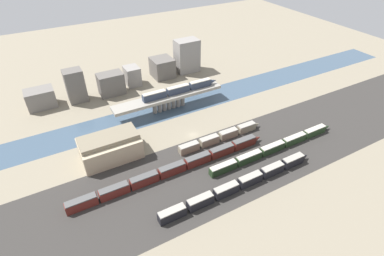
# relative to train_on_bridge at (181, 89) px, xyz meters

# --- Properties ---
(ground_plane) EXTENTS (400.00, 400.00, 0.00)m
(ground_plane) POSITION_rel_train_on_bridge_xyz_m (-7.05, -26.25, -9.97)
(ground_plane) COLOR gray
(railbed_yard) EXTENTS (280.00, 42.00, 0.01)m
(railbed_yard) POSITION_rel_train_on_bridge_xyz_m (-7.05, -50.25, -9.97)
(railbed_yard) COLOR #33302D
(railbed_yard) RESTS_ON ground
(river_water) EXTENTS (320.00, 18.79, 0.01)m
(river_water) POSITION_rel_train_on_bridge_xyz_m (-7.05, 0.00, -9.97)
(river_water) COLOR #3D5166
(river_water) RESTS_ON ground
(bridge) EXTENTS (59.28, 8.34, 8.08)m
(bridge) POSITION_rel_train_on_bridge_xyz_m (-7.05, 0.00, -3.63)
(bridge) COLOR gray
(bridge) RESTS_ON ground
(train_on_bridge) EXTENTS (43.13, 2.96, 3.87)m
(train_on_bridge) POSITION_rel_train_on_bridge_xyz_m (0.00, 0.00, 0.00)
(train_on_bridge) COLOR #2D384C
(train_on_bridge) RESTS_ON bridge
(train_yard_near) EXTENTS (68.31, 3.09, 4.01)m
(train_yard_near) POSITION_rel_train_on_bridge_xyz_m (-7.38, -63.74, -8.00)
(train_yard_near) COLOR black
(train_yard_near) RESTS_ON ground
(train_yard_mid) EXTENTS (67.20, 2.82, 3.62)m
(train_yard_mid) POSITION_rel_train_on_bridge_xyz_m (18.60, -53.30, -8.20)
(train_yard_mid) COLOR #23381E
(train_yard_mid) RESTS_ON ground
(train_yard_far) EXTENTS (85.46, 3.17, 4.03)m
(train_yard_far) POSITION_rel_train_on_bridge_xyz_m (-25.35, -44.34, -7.99)
(train_yard_far) COLOR #5B1E19
(train_yard_far) RESTS_ON ground
(train_yard_outer) EXTENTS (43.38, 3.14, 3.65)m
(train_yard_outer) POSITION_rel_train_on_bridge_xyz_m (2.43, -35.54, -8.19)
(train_yard_outer) COLOR gray
(train_yard_outer) RESTS_ON ground
(warehouse_building) EXTENTS (24.26, 15.49, 10.63)m
(warehouse_building) POSITION_rel_train_on_bridge_xyz_m (-44.81, -22.43, -4.92)
(warehouse_building) COLOR tan
(warehouse_building) RESTS_ON ground
(city_block_far_left) EXTENTS (14.33, 10.00, 10.10)m
(city_block_far_left) POSITION_rel_train_on_bridge_xyz_m (-65.26, 34.56, -4.92)
(city_block_far_left) COLOR slate
(city_block_far_left) RESTS_ON ground
(city_block_left) EXTENTS (9.64, 8.17, 18.14)m
(city_block_left) POSITION_rel_train_on_bridge_xyz_m (-47.10, 31.85, -0.90)
(city_block_left) COLOR #605B56
(city_block_left) RESTS_ON ground
(city_block_center) EXTENTS (13.95, 9.15, 12.43)m
(city_block_center) POSITION_rel_train_on_bridge_xyz_m (-28.41, 30.45, -3.76)
(city_block_center) COLOR #605B56
(city_block_center) RESTS_ON ground
(city_block_right) EXTENTS (8.22, 9.77, 11.22)m
(city_block_right) POSITION_rel_train_on_bridge_xyz_m (-14.19, 35.45, -4.36)
(city_block_right) COLOR gray
(city_block_right) RESTS_ON ground
(city_block_far_right) EXTENTS (12.62, 13.36, 11.73)m
(city_block_far_right) POSITION_rel_train_on_bridge_xyz_m (6.13, 37.09, -4.11)
(city_block_far_right) COLOR #605B56
(city_block_far_right) RESTS_ON ground
(city_block_tall) EXTENTS (14.70, 9.73, 20.73)m
(city_block_tall) POSITION_rel_train_on_bridge_xyz_m (23.32, 36.54, 0.39)
(city_block_tall) COLOR gray
(city_block_tall) RESTS_ON ground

